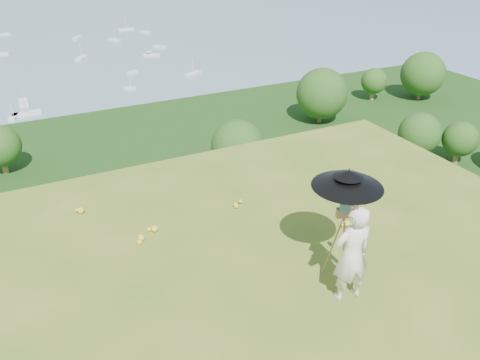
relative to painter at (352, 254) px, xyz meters
name	(u,v)px	position (x,y,z in m)	size (l,w,h in m)	color
ground	(299,350)	(-1.33, -0.61, -0.89)	(14.00, 14.00, 0.00)	#4A6F1F
forest_slope	(99,306)	(-1.33, 34.39, -29.89)	(140.00, 56.00, 22.00)	#153A0F
shoreline_tier	(59,192)	(-1.33, 74.39, -36.89)	(170.00, 28.00, 8.00)	#666152
bay_water	(9,26)	(-1.33, 239.39, -34.89)	(700.00, 700.00, 0.00)	gray
slope_trees	(76,188)	(-1.33, 34.39, -15.89)	(110.00, 50.00, 6.00)	#184615
harbor_town	(52,159)	(-1.33, 74.39, -30.39)	(110.00, 22.00, 5.00)	silver
wildflowers	(290,336)	(-1.33, -0.36, -0.83)	(10.00, 10.50, 0.12)	yellow
painter	(352,254)	(0.00, 0.00, 0.00)	(0.65, 0.43, 1.78)	silver
field_easel	(341,239)	(0.24, 0.56, -0.14)	(0.57, 0.57, 1.50)	#A47145
sun_umbrella	(346,192)	(0.25, 0.59, 0.78)	(1.17, 1.17, 0.87)	black
painter_cap	(358,210)	(0.00, 0.00, 0.84)	(0.19, 0.23, 0.10)	#DC7886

